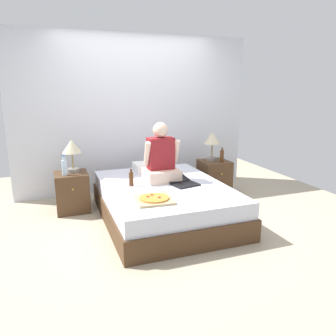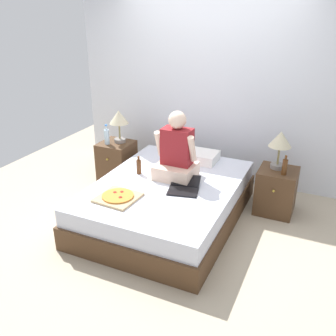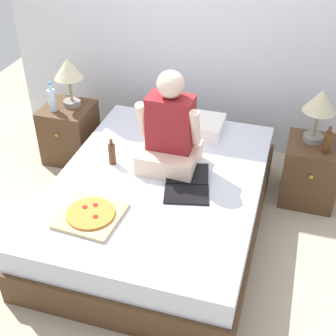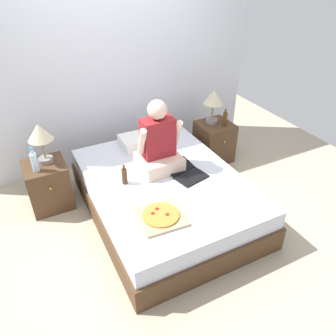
% 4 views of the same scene
% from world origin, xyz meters
% --- Properties ---
extents(ground_plane, '(5.85, 5.85, 0.00)m').
position_xyz_m(ground_plane, '(0.00, 0.00, 0.00)').
color(ground_plane, tan).
extents(wall_back, '(3.85, 0.12, 2.50)m').
position_xyz_m(wall_back, '(0.00, 1.40, 1.25)').
color(wall_back, silver).
rests_on(wall_back, ground).
extents(bed, '(1.54, 2.08, 0.46)m').
position_xyz_m(bed, '(0.00, 0.00, 0.23)').
color(bed, '#4C331E').
rests_on(bed, ground).
extents(nightstand_left, '(0.44, 0.47, 0.54)m').
position_xyz_m(nightstand_left, '(-1.11, 0.70, 0.27)').
color(nightstand_left, '#4C331E').
rests_on(nightstand_left, ground).
extents(lamp_on_left_nightstand, '(0.26, 0.26, 0.45)m').
position_xyz_m(lamp_on_left_nightstand, '(-1.07, 0.75, 0.87)').
color(lamp_on_left_nightstand, gray).
rests_on(lamp_on_left_nightstand, nightstand_left).
extents(water_bottle, '(0.07, 0.07, 0.28)m').
position_xyz_m(water_bottle, '(-1.19, 0.61, 0.65)').
color(water_bottle, silver).
rests_on(water_bottle, nightstand_left).
extents(nightstand_right, '(0.44, 0.47, 0.54)m').
position_xyz_m(nightstand_right, '(1.11, 0.70, 0.27)').
color(nightstand_right, '#4C331E').
rests_on(nightstand_right, ground).
extents(lamp_on_right_nightstand, '(0.26, 0.26, 0.45)m').
position_xyz_m(lamp_on_right_nightstand, '(1.08, 0.75, 0.87)').
color(lamp_on_right_nightstand, gray).
rests_on(lamp_on_right_nightstand, nightstand_right).
extents(beer_bottle, '(0.06, 0.06, 0.23)m').
position_xyz_m(beer_bottle, '(1.18, 0.60, 0.64)').
color(beer_bottle, '#512D14').
rests_on(beer_bottle, nightstand_right).
extents(pillow, '(0.52, 0.34, 0.12)m').
position_xyz_m(pillow, '(0.07, 0.76, 0.52)').
color(pillow, white).
rests_on(pillow, bed).
extents(person_seated, '(0.47, 0.40, 0.78)m').
position_xyz_m(person_seated, '(0.03, 0.19, 0.75)').
color(person_seated, beige).
rests_on(person_seated, bed).
extents(laptop, '(0.40, 0.47, 0.07)m').
position_xyz_m(laptop, '(0.23, -0.07, 0.48)').
color(laptop, black).
rests_on(laptop, bed).
extents(pizza_box, '(0.43, 0.43, 0.05)m').
position_xyz_m(pizza_box, '(-0.31, -0.55, 0.48)').
color(pizza_box, tan).
rests_on(pizza_box, bed).
extents(beer_bottle_on_bed, '(0.06, 0.06, 0.22)m').
position_xyz_m(beer_bottle_on_bed, '(-0.41, 0.09, 0.55)').
color(beer_bottle_on_bed, '#4C2811').
rests_on(beer_bottle_on_bed, bed).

